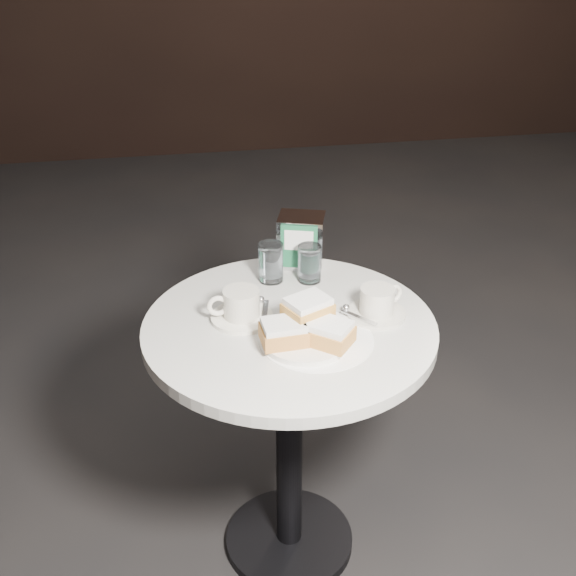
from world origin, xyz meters
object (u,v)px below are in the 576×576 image
at_px(beignet_plate, 306,330).
at_px(water_glass_left, 271,263).
at_px(cafe_table, 289,390).
at_px(coffee_cup_right, 377,304).
at_px(napkin_dispenser, 301,241).
at_px(coffee_cup_left, 241,307).
at_px(water_glass_right, 309,264).

bearing_deg(beignet_plate, water_glass_left, 96.15).
relative_size(cafe_table, beignet_plate, 3.06).
relative_size(beignet_plate, coffee_cup_right, 1.30).
bearing_deg(napkin_dispenser, coffee_cup_right, -48.75).
distance_m(cafe_table, coffee_cup_left, 0.26).
bearing_deg(coffee_cup_left, water_glass_right, 36.19).
height_order(coffee_cup_left, coffee_cup_right, coffee_cup_left).
bearing_deg(coffee_cup_left, cafe_table, -22.50).
distance_m(water_glass_right, napkin_dispenser, 0.10).
bearing_deg(cafe_table, water_glass_right, 66.29).
height_order(coffee_cup_left, water_glass_right, water_glass_right).
distance_m(coffee_cup_left, napkin_dispenser, 0.32).
xyz_separation_m(beignet_plate, napkin_dispenser, (0.06, 0.39, 0.04)).
bearing_deg(beignet_plate, coffee_cup_right, 25.24).
distance_m(cafe_table, napkin_dispenser, 0.41).
xyz_separation_m(coffee_cup_right, water_glass_left, (-0.22, 0.22, 0.02)).
bearing_deg(coffee_cup_right, coffee_cup_left, 148.39).
relative_size(cafe_table, water_glass_left, 7.12).
bearing_deg(water_glass_left, coffee_cup_right, -44.26).
xyz_separation_m(cafe_table, napkin_dispenser, (0.08, 0.30, 0.27)).
xyz_separation_m(beignet_plate, water_glass_left, (-0.03, 0.31, 0.01)).
bearing_deg(water_glass_right, beignet_plate, -102.74).
bearing_deg(water_glass_right, coffee_cup_left, -140.80).
bearing_deg(cafe_table, water_glass_left, 92.78).
height_order(beignet_plate, coffee_cup_right, beignet_plate).
relative_size(water_glass_left, napkin_dispenser, 0.72).
relative_size(cafe_table, coffee_cup_right, 3.96).
bearing_deg(coffee_cup_right, beignet_plate, -179.59).
distance_m(coffee_cup_left, coffee_cup_right, 0.33).
height_order(cafe_table, beignet_plate, beignet_plate).
relative_size(coffee_cup_left, coffee_cup_right, 0.86).
relative_size(water_glass_left, water_glass_right, 1.06).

